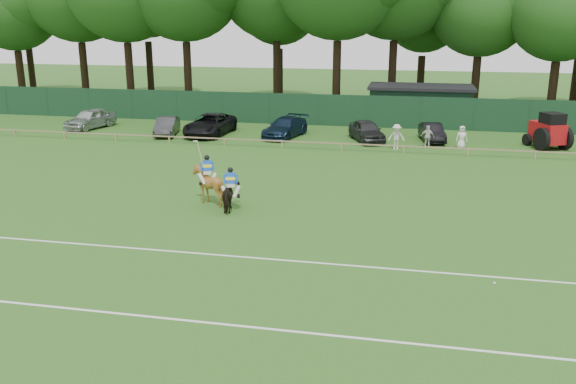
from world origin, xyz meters
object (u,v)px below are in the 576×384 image
(suv_black, at_px, (210,125))
(spectator_right, at_px, (462,137))
(hatch_grey, at_px, (367,131))
(tractor, at_px, (549,132))
(polo_ball, at_px, (494,283))
(utility_shed, at_px, (420,104))
(sedan_grey, at_px, (167,126))
(spectator_mid, at_px, (427,137))
(sedan_navy, at_px, (285,127))
(spectator_left, at_px, (396,137))
(horse_chestnut, at_px, (208,185))
(horse_dark, at_px, (231,195))
(estate_black, at_px, (432,133))
(sedan_silver, at_px, (90,119))

(suv_black, distance_m, spectator_right, 17.93)
(hatch_grey, xyz_separation_m, tractor, (11.97, -0.10, 0.41))
(polo_ball, height_order, tractor, tractor)
(suv_black, xyz_separation_m, utility_shed, (15.17, 8.61, 0.77))
(sedan_grey, relative_size, spectator_mid, 2.62)
(sedan_navy, relative_size, spectator_left, 2.89)
(horse_chestnut, xyz_separation_m, sedan_grey, (-8.50, 15.58, -0.24))
(horse_dark, distance_m, polo_ball, 12.30)
(polo_ball, bearing_deg, tractor, 75.54)
(horse_dark, height_order, utility_shed, utility_shed)
(horse_dark, height_order, spectator_left, spectator_left)
(utility_shed, bearing_deg, polo_ball, -85.66)
(sedan_grey, height_order, polo_ball, sedan_grey)
(horse_chestnut, relative_size, sedan_navy, 0.37)
(sedan_grey, distance_m, utility_shed, 20.52)
(sedan_grey, relative_size, tractor, 1.17)
(estate_black, bearing_deg, sedan_silver, 170.29)
(spectator_left, xyz_separation_m, utility_shed, (1.52, 10.94, 0.70))
(spectator_mid, xyz_separation_m, tractor, (7.84, 1.44, 0.38))
(sedan_silver, bearing_deg, suv_black, 9.79)
(sedan_navy, height_order, estate_black, sedan_navy)
(spectator_left, bearing_deg, horse_dark, -119.18)
(hatch_grey, relative_size, polo_ball, 47.49)
(horse_dark, xyz_separation_m, estate_black, (9.24, 18.01, -0.08))
(sedan_navy, bearing_deg, horse_chestnut, -76.88)
(tractor, bearing_deg, sedan_navy, 155.02)
(spectator_mid, bearing_deg, polo_ball, -84.88)
(suv_black, bearing_deg, sedan_silver, 179.66)
(spectator_left, relative_size, spectator_right, 1.10)
(horse_dark, distance_m, sedan_grey, 19.19)
(sedan_navy, height_order, tractor, tractor)
(sedan_silver, bearing_deg, spectator_mid, 8.82)
(polo_ball, bearing_deg, horse_dark, 151.49)
(suv_black, height_order, hatch_grey, suv_black)
(horse_chestnut, bearing_deg, utility_shed, -130.07)
(sedan_silver, distance_m, spectator_mid, 25.75)
(sedan_navy, bearing_deg, spectator_mid, 3.30)
(sedan_grey, bearing_deg, spectator_right, -14.22)
(sedan_silver, distance_m, hatch_grey, 21.54)
(spectator_mid, bearing_deg, sedan_grey, 177.63)
(sedan_grey, height_order, suv_black, suv_black)
(horse_chestnut, height_order, sedan_navy, horse_chestnut)
(horse_chestnut, distance_m, polo_ball, 13.94)
(spectator_mid, bearing_deg, hatch_grey, 159.65)
(horse_chestnut, bearing_deg, sedan_navy, -109.28)
(horse_chestnut, xyz_separation_m, spectator_right, (12.49, 15.07, -0.14))
(spectator_right, relative_size, utility_shed, 0.18)
(polo_ball, bearing_deg, spectator_right, 89.17)
(suv_black, height_order, polo_ball, suv_black)
(estate_black, distance_m, polo_ball, 23.92)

